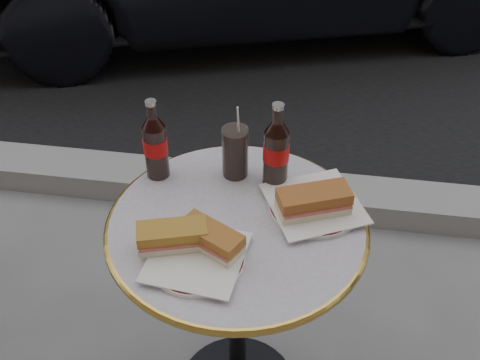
# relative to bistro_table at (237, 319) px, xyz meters

# --- Properties ---
(curb) EXTENTS (40.00, 0.20, 0.12)m
(curb) POSITION_rel_bistro_table_xyz_m (0.00, 0.90, -0.32)
(curb) COLOR gray
(curb) RESTS_ON ground
(bistro_table) EXTENTS (0.62, 0.62, 0.73)m
(bistro_table) POSITION_rel_bistro_table_xyz_m (0.00, 0.00, 0.00)
(bistro_table) COLOR #BAB2C4
(bistro_table) RESTS_ON ground
(plate_left) EXTENTS (0.26, 0.26, 0.01)m
(plate_left) POSITION_rel_bistro_table_xyz_m (-0.07, -0.13, 0.37)
(plate_left) COLOR white
(plate_left) RESTS_ON bistro_table
(plate_right) EXTENTS (0.27, 0.27, 0.01)m
(plate_right) POSITION_rel_bistro_table_xyz_m (0.18, 0.08, 0.37)
(plate_right) COLOR silver
(plate_right) RESTS_ON bistro_table
(sandwich_left_a) EXTENTS (0.17, 0.11, 0.05)m
(sandwich_left_a) POSITION_rel_bistro_table_xyz_m (-0.13, -0.11, 0.40)
(sandwich_left_a) COLOR #AB792B
(sandwich_left_a) RESTS_ON plate_left
(sandwich_left_b) EXTENTS (0.16, 0.13, 0.05)m
(sandwich_left_b) POSITION_rel_bistro_table_xyz_m (-0.04, -0.10, 0.40)
(sandwich_left_b) COLOR #9F5F28
(sandwich_left_b) RESTS_ON plate_left
(sandwich_right) EXTENTS (0.19, 0.14, 0.06)m
(sandwich_right) POSITION_rel_bistro_table_xyz_m (0.17, 0.05, 0.41)
(sandwich_right) COLOR #9E5828
(sandwich_right) RESTS_ON plate_right
(cola_bottle_left) EXTENTS (0.07, 0.07, 0.22)m
(cola_bottle_left) POSITION_rel_bistro_table_xyz_m (-0.23, 0.15, 0.48)
(cola_bottle_left) COLOR black
(cola_bottle_left) RESTS_ON bistro_table
(cola_bottle_right) EXTENTS (0.08, 0.08, 0.23)m
(cola_bottle_right) POSITION_rel_bistro_table_xyz_m (0.07, 0.16, 0.48)
(cola_bottle_right) COLOR black
(cola_bottle_right) RESTS_ON bistro_table
(cola_glass) EXTENTS (0.08, 0.08, 0.14)m
(cola_glass) POSITION_rel_bistro_table_xyz_m (-0.03, 0.18, 0.44)
(cola_glass) COLOR black
(cola_glass) RESTS_ON bistro_table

